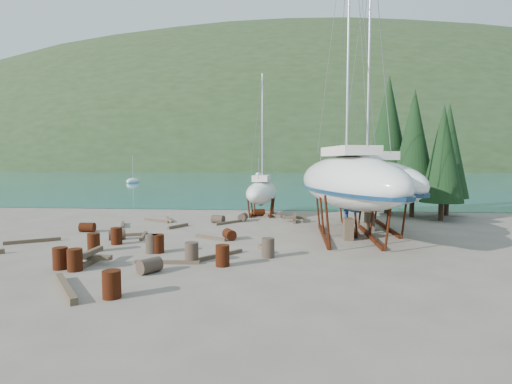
# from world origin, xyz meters

# --- Properties ---
(ground) EXTENTS (600.00, 600.00, 0.00)m
(ground) POSITION_xyz_m (0.00, 0.00, 0.00)
(ground) COLOR #655B4F
(ground) RESTS_ON ground
(bay_water) EXTENTS (700.00, 700.00, 0.00)m
(bay_water) POSITION_xyz_m (0.00, 315.00, 0.01)
(bay_water) COLOR #1B7488
(bay_water) RESTS_ON ground
(far_hill) EXTENTS (800.00, 360.00, 110.00)m
(far_hill) POSITION_xyz_m (0.00, 320.00, 0.00)
(far_hill) COLOR #223219
(far_hill) RESTS_ON ground
(far_house_left) EXTENTS (6.60, 5.60, 5.60)m
(far_house_left) POSITION_xyz_m (-60.00, 190.00, 2.92)
(far_house_left) COLOR beige
(far_house_left) RESTS_ON ground
(far_house_center) EXTENTS (6.60, 5.60, 5.60)m
(far_house_center) POSITION_xyz_m (-20.00, 190.00, 2.92)
(far_house_center) COLOR beige
(far_house_center) RESTS_ON ground
(far_house_right) EXTENTS (6.60, 5.60, 5.60)m
(far_house_right) POSITION_xyz_m (30.00, 190.00, 2.92)
(far_house_right) COLOR beige
(far_house_right) RESTS_ON ground
(cypress_near_right) EXTENTS (3.60, 3.60, 10.00)m
(cypress_near_right) POSITION_xyz_m (12.50, 12.00, 5.79)
(cypress_near_right) COLOR black
(cypress_near_right) RESTS_ON ground
(cypress_mid_right) EXTENTS (3.06, 3.06, 8.50)m
(cypress_mid_right) POSITION_xyz_m (14.00, 10.00, 4.92)
(cypress_mid_right) COLOR black
(cypress_mid_right) RESTS_ON ground
(cypress_back_left) EXTENTS (4.14, 4.14, 11.50)m
(cypress_back_left) POSITION_xyz_m (11.00, 14.00, 6.66)
(cypress_back_left) COLOR black
(cypress_back_left) RESTS_ON ground
(cypress_far_right) EXTENTS (3.24, 3.24, 9.00)m
(cypress_far_right) POSITION_xyz_m (15.50, 13.00, 5.21)
(cypress_far_right) COLOR black
(cypress_far_right) RESTS_ON ground
(moored_boat_left) EXTENTS (2.00, 5.00, 6.05)m
(moored_boat_left) POSITION_xyz_m (-30.00, 60.00, 0.39)
(moored_boat_left) COLOR silver
(moored_boat_left) RESTS_ON ground
(moored_boat_mid) EXTENTS (2.00, 5.00, 6.05)m
(moored_boat_mid) POSITION_xyz_m (10.00, 80.00, 0.39)
(moored_boat_mid) COLOR silver
(moored_boat_mid) RESTS_ON ground
(moored_boat_far) EXTENTS (2.00, 5.00, 6.05)m
(moored_boat_far) POSITION_xyz_m (-8.00, 110.00, 0.39)
(moored_boat_far) COLOR silver
(moored_boat_far) RESTS_ON ground
(large_sailboat_near) EXTENTS (6.67, 13.19, 19.95)m
(large_sailboat_near) POSITION_xyz_m (6.20, 2.63, 3.21)
(large_sailboat_near) COLOR silver
(large_sailboat_near) RESTS_ON ground
(large_sailboat_far) EXTENTS (6.63, 12.37, 18.79)m
(large_sailboat_far) POSITION_xyz_m (7.92, 5.69, 3.07)
(large_sailboat_far) COLOR silver
(large_sailboat_far) RESTS_ON ground
(small_sailboat_shore) EXTENTS (2.88, 7.32, 11.43)m
(small_sailboat_shore) POSITION_xyz_m (0.63, 12.04, 1.89)
(small_sailboat_shore) COLOR silver
(small_sailboat_shore) RESTS_ON ground
(worker) EXTENTS (0.42, 0.61, 1.60)m
(worker) POSITION_xyz_m (6.23, 2.86, 0.80)
(worker) COLOR navy
(worker) RESTS_ON ground
(drum_0) EXTENTS (0.58, 0.58, 0.88)m
(drum_0) POSITION_xyz_m (-5.45, -5.48, 0.44)
(drum_0) COLOR #4F230D
(drum_0) RESTS_ON ground
(drum_1) EXTENTS (0.98, 1.05, 0.58)m
(drum_1) POSITION_xyz_m (-2.40, -5.50, 0.29)
(drum_1) COLOR #2D2823
(drum_1) RESTS_ON ground
(drum_2) EXTENTS (0.91, 0.62, 0.58)m
(drum_2) POSITION_xyz_m (-9.49, 3.04, 0.29)
(drum_2) COLOR #4F230D
(drum_2) RESTS_ON ground
(drum_3) EXTENTS (0.58, 0.58, 0.88)m
(drum_3) POSITION_xyz_m (-2.57, -8.39, 0.44)
(drum_3) COLOR #4F230D
(drum_3) RESTS_ON ground
(drum_4) EXTENTS (1.01, 0.82, 0.58)m
(drum_4) POSITION_xyz_m (0.46, 11.18, 0.29)
(drum_4) COLOR #4F230D
(drum_4) RESTS_ON ground
(drum_5) EXTENTS (0.58, 0.58, 0.88)m
(drum_5) POSITION_xyz_m (-1.17, -3.81, 0.44)
(drum_5) COLOR #2D2823
(drum_5) RESTS_ON ground
(drum_6) EXTENTS (0.92, 1.05, 0.58)m
(drum_6) POSITION_xyz_m (-0.37, 1.42, 0.29)
(drum_6) COLOR #4F230D
(drum_6) RESTS_ON ground
(drum_7) EXTENTS (0.58, 0.58, 0.88)m
(drum_7) POSITION_xyz_m (0.24, -4.22, 0.44)
(drum_7) COLOR #4F230D
(drum_7) RESTS_ON ground
(drum_8) EXTENTS (0.58, 0.58, 0.88)m
(drum_8) POSITION_xyz_m (-6.07, -0.37, 0.44)
(drum_8) COLOR #4F230D
(drum_8) RESTS_ON ground
(drum_9) EXTENTS (1.03, 0.85, 0.58)m
(drum_9) POSITION_xyz_m (-2.12, 7.29, 0.29)
(drum_9) COLOR #2D2823
(drum_9) RESTS_ON ground
(drum_10) EXTENTS (0.58, 0.58, 0.88)m
(drum_10) POSITION_xyz_m (-6.17, -5.28, 0.44)
(drum_10) COLOR #4F230D
(drum_10) RESTS_ON ground
(drum_11) EXTENTS (0.68, 0.94, 0.58)m
(drum_11) POSITION_xyz_m (-0.49, 8.44, 0.29)
(drum_11) COLOR #2D2823
(drum_11) RESTS_ON ground
(drum_13) EXTENTS (0.58, 0.58, 0.88)m
(drum_13) POSITION_xyz_m (-6.42, -2.10, 0.44)
(drum_13) COLOR #4F230D
(drum_13) RESTS_ON ground
(drum_14) EXTENTS (0.58, 0.58, 0.88)m
(drum_14) POSITION_xyz_m (-3.24, -2.10, 0.44)
(drum_14) COLOR #4F230D
(drum_14) RESTS_ON ground
(drum_15) EXTENTS (1.05, 0.91, 0.58)m
(drum_15) POSITION_xyz_m (-6.59, 0.84, 0.29)
(drum_15) COLOR #2D2823
(drum_15) RESTS_ON ground
(drum_16) EXTENTS (0.58, 0.58, 0.88)m
(drum_16) POSITION_xyz_m (-3.52, -2.16, 0.44)
(drum_16) COLOR #2D2823
(drum_16) RESTS_ON ground
(drum_17) EXTENTS (0.58, 0.58, 0.88)m
(drum_17) POSITION_xyz_m (2.02, -2.55, 0.44)
(drum_17) COLOR #2D2823
(drum_17) RESTS_ON ground
(timber_2) EXTENTS (1.06, 2.22, 0.19)m
(timber_2) POSITION_xyz_m (-8.32, 5.51, 0.09)
(timber_2) COLOR brown
(timber_2) RESTS_ON ground
(timber_3) EXTENTS (2.78, 0.30, 0.15)m
(timber_3) POSITION_xyz_m (-2.17, -4.09, 0.07)
(timber_3) COLOR brown
(timber_3) RESTS_ON ground
(timber_4) EXTENTS (1.75, 0.81, 0.17)m
(timber_4) POSITION_xyz_m (-6.18, 1.95, 0.09)
(timber_4) COLOR brown
(timber_4) RESTS_ON ground
(timber_5) EXTENTS (1.76, 2.19, 0.16)m
(timber_5) POSITION_xyz_m (-0.14, -2.64, 0.08)
(timber_5) COLOR brown
(timber_5) RESTS_ON ground
(timber_6) EXTENTS (1.95, 0.98, 0.19)m
(timber_6) POSITION_xyz_m (1.62, 10.84, 0.10)
(timber_6) COLOR brown
(timber_6) RESTS_ON ground
(timber_7) EXTENTS (0.86, 1.52, 0.17)m
(timber_7) POSITION_xyz_m (1.80, -1.23, 0.09)
(timber_7) COLOR brown
(timber_7) RESTS_ON ground
(timber_8) EXTENTS (1.00, 1.70, 0.19)m
(timber_8) POSITION_xyz_m (-4.40, 5.17, 0.09)
(timber_8) COLOR brown
(timber_8) RESTS_ON ground
(timber_10) EXTENTS (1.62, 1.95, 0.16)m
(timber_10) POSITION_xyz_m (-1.33, 7.14, 0.08)
(timber_10) COLOR brown
(timber_10) RESTS_ON ground
(timber_11) EXTENTS (1.96, 1.24, 0.15)m
(timber_11) POSITION_xyz_m (-1.45, 1.43, 0.08)
(timber_11) COLOR brown
(timber_11) RESTS_ON ground
(timber_12) EXTENTS (0.74, 2.31, 0.17)m
(timber_12) POSITION_xyz_m (-5.41, 1.67, 0.08)
(timber_12) COLOR brown
(timber_12) RESTS_ON ground
(timber_14) EXTENTS (2.35, 1.66, 0.18)m
(timber_14) POSITION_xyz_m (-10.72, -0.39, 0.09)
(timber_14) COLOR brown
(timber_14) RESTS_ON ground
(timber_15) EXTENTS (1.25, 2.25, 0.15)m
(timber_15) POSITION_xyz_m (-5.93, 8.24, 0.07)
(timber_15) COLOR brown
(timber_15) RESTS_ON ground
(timber_16) EXTENTS (2.22, 2.68, 0.23)m
(timber_16) POSITION_xyz_m (-4.40, -7.91, 0.11)
(timber_16) COLOR brown
(timber_16) RESTS_ON ground
(timber_17) EXTENTS (2.26, 1.43, 0.16)m
(timber_17) POSITION_xyz_m (-6.69, 7.55, 0.08)
(timber_17) COLOR brown
(timber_17) RESTS_ON ground
(timber_pile_fore) EXTENTS (1.80, 1.80, 0.60)m
(timber_pile_fore) POSITION_xyz_m (-5.33, -4.43, 0.30)
(timber_pile_fore) COLOR brown
(timber_pile_fore) RESTS_ON ground
(timber_pile_aft) EXTENTS (1.80, 1.80, 0.60)m
(timber_pile_aft) POSITION_xyz_m (3.25, 8.37, 0.30)
(timber_pile_aft) COLOR brown
(timber_pile_aft) RESTS_ON ground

